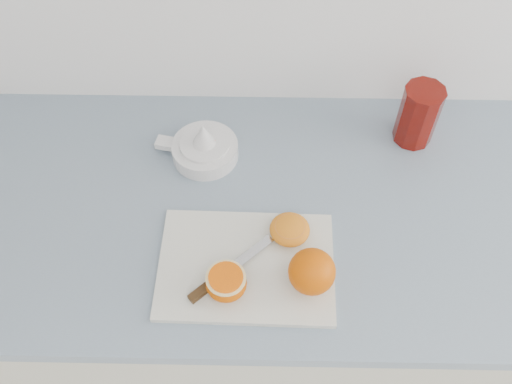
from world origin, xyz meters
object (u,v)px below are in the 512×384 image
citrus_juicer (204,148)px  half_orange (226,283)px  cutting_board (246,266)px  red_tumbler (418,117)px  counter (310,300)px

citrus_juicer → half_orange: bearing=-78.9°
half_orange → citrus_juicer: bearing=101.1°
cutting_board → half_orange: half_orange is taller
cutting_board → red_tumbler: size_ratio=2.31×
counter → citrus_juicer: 0.55m
counter → half_orange: (-0.19, -0.20, 0.48)m
cutting_board → citrus_juicer: size_ratio=1.81×
cutting_board → red_tumbler: (0.35, 0.33, 0.06)m
counter → red_tumbler: bearing=43.4°
counter → cutting_board: (-0.16, -0.15, 0.45)m
cutting_board → citrus_juicer: bearing=109.7°
half_orange → red_tumbler: 0.54m
cutting_board → red_tumbler: 0.48m
counter → citrus_juicer: citrus_juicer is taller
citrus_juicer → counter: bearing=-25.7°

